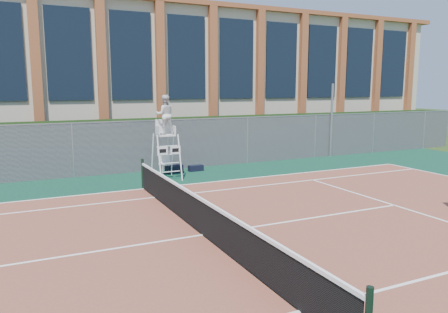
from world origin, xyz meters
name	(u,v)px	position (x,y,z in m)	size (l,w,h in m)	color
ground	(203,236)	(0.00, 0.00, 0.00)	(120.00, 120.00, 0.00)	#233814
apron	(188,225)	(0.00, 1.00, 0.01)	(36.00, 20.00, 0.01)	#0B3320
tennis_court	(203,235)	(0.00, 0.00, 0.02)	(23.77, 10.97, 0.02)	brown
tennis_net	(203,215)	(0.00, 0.00, 0.54)	(0.10, 11.30, 1.10)	black
fence	(123,148)	(0.00, 8.80, 1.10)	(40.00, 0.06, 2.20)	#595E60
hedge	(117,145)	(0.00, 10.00, 1.10)	(40.00, 1.40, 2.20)	black
building	(87,79)	(0.00, 17.95, 4.15)	(45.00, 10.60, 8.22)	beige
steel_pole	(331,120)	(10.94, 8.70, 1.91)	(0.12, 0.12, 3.83)	#9EA0A5
umpire_chair	(165,117)	(1.34, 7.05, 2.47)	(0.94, 1.45, 3.38)	white
plastic_chair	(165,161)	(1.54, 7.78, 0.60)	(0.48, 0.48, 0.99)	silver
sports_bag_near	(174,169)	(1.98, 7.93, 0.17)	(0.76, 0.30, 0.32)	black
sports_bag_far	(196,168)	(2.97, 7.93, 0.14)	(0.65, 0.28, 0.26)	black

